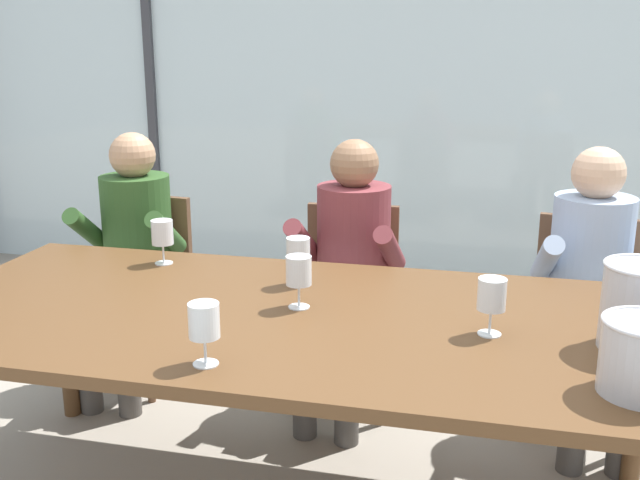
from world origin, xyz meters
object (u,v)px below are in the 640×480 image
(person_pale_blue_shirt, at_px, (593,277))
(wine_glass_by_left_taster, at_px, (298,253))
(chair_left_of_center, at_px, (349,288))
(person_olive_shirt, at_px, (132,245))
(wine_glass_by_right_taster, at_px, (298,273))
(wine_glass_spare_empty, at_px, (162,234))
(person_maroon_top, at_px, (349,260))
(dining_table, at_px, (295,331))
(wine_glass_center_pour, at_px, (492,297))
(chair_near_curtain, at_px, (142,274))
(chair_center, at_px, (583,306))
(wine_glass_near_bucket, at_px, (204,324))

(person_pale_blue_shirt, height_order, wine_glass_by_left_taster, person_pale_blue_shirt)
(chair_left_of_center, bearing_deg, person_pale_blue_shirt, -10.94)
(person_olive_shirt, height_order, wine_glass_by_left_taster, person_olive_shirt)
(wine_glass_by_right_taster, xyz_separation_m, wine_glass_spare_empty, (-0.64, 0.35, 0.00))
(wine_glass_spare_empty, bearing_deg, person_maroon_top, 33.96)
(person_maroon_top, bearing_deg, dining_table, -85.95)
(wine_glass_center_pour, height_order, wine_glass_by_right_taster, same)
(wine_glass_by_left_taster, bearing_deg, chair_left_of_center, 85.95)
(chair_near_curtain, xyz_separation_m, wine_glass_spare_empty, (0.38, -0.55, 0.36))
(dining_table, xyz_separation_m, chair_near_curtain, (-1.02, 0.95, -0.18))
(wine_glass_by_left_taster, xyz_separation_m, wine_glass_center_pour, (0.67, -0.31, 0.00))
(wine_glass_by_left_taster, bearing_deg, chair_center, 33.59)
(person_pale_blue_shirt, bearing_deg, dining_table, -144.99)
(chair_left_of_center, distance_m, wine_glass_center_pour, 1.24)
(chair_center, distance_m, person_pale_blue_shirt, 0.22)
(chair_left_of_center, height_order, wine_glass_near_bucket, wine_glass_near_bucket)
(chair_center, height_order, wine_glass_by_right_taster, wine_glass_by_right_taster)
(chair_left_of_center, distance_m, chair_center, 1.01)
(chair_left_of_center, bearing_deg, chair_center, -3.40)
(chair_near_curtain, height_order, person_maroon_top, person_maroon_top)
(wine_glass_near_bucket, distance_m, wine_glass_by_right_taster, 0.50)
(person_olive_shirt, relative_size, wine_glass_by_right_taster, 6.84)
(chair_center, height_order, wine_glass_spare_empty, wine_glass_spare_empty)
(person_maroon_top, xyz_separation_m, wine_glass_near_bucket, (-0.14, -1.27, 0.19))
(chair_center, bearing_deg, wine_glass_spare_empty, -153.82)
(person_maroon_top, xyz_separation_m, wine_glass_spare_empty, (-0.65, -0.44, 0.19))
(person_maroon_top, distance_m, wine_glass_by_right_taster, 0.81)
(wine_glass_near_bucket, bearing_deg, chair_near_curtain, 122.94)
(wine_glass_by_right_taster, bearing_deg, wine_glass_near_bucket, -104.87)
(chair_left_of_center, height_order, chair_center, same)
(chair_near_curtain, height_order, person_olive_shirt, person_olive_shirt)
(dining_table, bearing_deg, wine_glass_by_left_taster, 102.51)
(wine_glass_center_pour, bearing_deg, person_pale_blue_shirt, 65.78)
(person_olive_shirt, distance_m, wine_glass_by_right_taster, 1.29)
(person_maroon_top, distance_m, wine_glass_center_pour, 1.08)
(chair_center, height_order, person_maroon_top, person_maroon_top)
(chair_left_of_center, xyz_separation_m, wine_glass_spare_empty, (-0.63, -0.57, 0.36))
(chair_near_curtain, xyz_separation_m, person_pale_blue_shirt, (2.03, -0.11, 0.17))
(wine_glass_by_left_taster, relative_size, wine_glass_by_right_taster, 1.00)
(chair_center, height_order, person_pale_blue_shirt, person_pale_blue_shirt)
(person_pale_blue_shirt, xyz_separation_m, wine_glass_by_left_taster, (-1.06, -0.57, 0.19))
(chair_left_of_center, bearing_deg, wine_glass_spare_empty, -141.44)
(chair_near_curtain, bearing_deg, person_pale_blue_shirt, 1.99)
(person_maroon_top, height_order, person_pale_blue_shirt, same)
(chair_center, bearing_deg, wine_glass_center_pour, -104.06)
(person_olive_shirt, distance_m, wine_glass_center_pour, 1.85)
(wine_glass_center_pour, bearing_deg, chair_left_of_center, 121.52)
(chair_near_curtain, bearing_deg, person_maroon_top, -1.02)
(wine_glass_spare_empty, bearing_deg, chair_near_curtain, 124.96)
(chair_near_curtain, relative_size, wine_glass_center_pour, 5.00)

